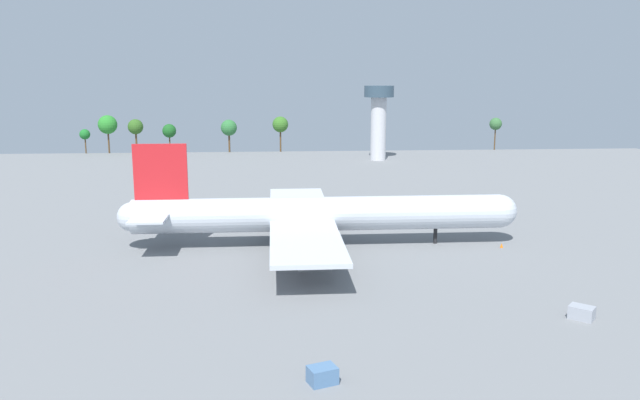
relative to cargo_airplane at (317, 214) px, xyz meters
name	(u,v)px	position (x,y,z in m)	size (l,w,h in m)	color
ground_plane	(320,246)	(0.47, 0.00, -5.84)	(290.47, 290.47, 0.00)	slate
cargo_airplane	(317,214)	(0.00, 0.00, 0.00)	(72.62, 58.73, 18.91)	silver
cargo_loader	(180,224)	(-26.76, 14.35, -4.69)	(3.45, 5.38, 2.30)	silver
pushback_tractor	(373,215)	(13.48, 20.11, -4.74)	(4.49, 4.97, 2.45)	silver
cargo_container_fore	(322,375)	(-3.21, -52.61, -4.96)	(3.36, 2.93, 1.77)	#4C729E
cargo_container_aft	(582,313)	(31.26, -37.87, -5.00)	(3.63, 3.54, 1.69)	#999EA8
safety_cone_nose	(502,245)	(33.14, -3.84, -5.44)	(0.57, 0.57, 0.81)	orange
control_tower	(379,114)	(30.47, 116.81, 10.81)	(10.70, 10.70, 26.84)	silver
tree_line_backdrop	(203,127)	(-35.69, 144.59, 4.45)	(170.48, 7.41, 15.04)	#51381E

